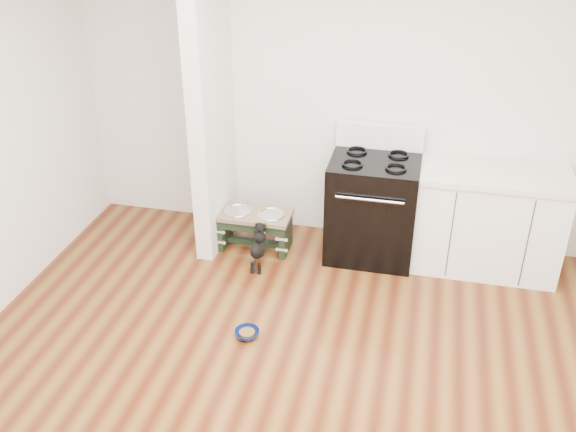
# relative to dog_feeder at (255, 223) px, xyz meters

# --- Properties ---
(ground) EXTENTS (5.00, 5.00, 0.00)m
(ground) POSITION_rel_dog_feeder_xyz_m (0.79, -2.00, -0.26)
(ground) COLOR #481D0C
(ground) RESTS_ON ground
(room_shell) EXTENTS (5.00, 5.00, 5.00)m
(room_shell) POSITION_rel_dog_feeder_xyz_m (0.79, -2.00, 1.36)
(room_shell) COLOR silver
(room_shell) RESTS_ON ground
(partition_wall) EXTENTS (0.15, 0.80, 2.70)m
(partition_wall) POSITION_rel_dog_feeder_xyz_m (-0.39, 0.10, 1.09)
(partition_wall) COLOR silver
(partition_wall) RESTS_ON ground
(oven_range) EXTENTS (0.76, 0.69, 1.14)m
(oven_range) POSITION_rel_dog_feeder_xyz_m (1.04, 0.16, 0.22)
(oven_range) COLOR black
(oven_range) RESTS_ON ground
(cabinet_run) EXTENTS (1.24, 0.64, 0.91)m
(cabinet_run) POSITION_rel_dog_feeder_xyz_m (2.02, 0.18, 0.20)
(cabinet_run) COLOR white
(cabinet_run) RESTS_ON ground
(dog_feeder) EXTENTS (0.66, 0.35, 0.38)m
(dog_feeder) POSITION_rel_dog_feeder_xyz_m (0.00, 0.00, 0.00)
(dog_feeder) COLOR black
(dog_feeder) RESTS_ON ground
(puppy) EXTENTS (0.12, 0.34, 0.40)m
(puppy) POSITION_rel_dog_feeder_xyz_m (0.12, -0.30, -0.04)
(puppy) COLOR black
(puppy) RESTS_ON ground
(floor_bowl) EXTENTS (0.21, 0.21, 0.06)m
(floor_bowl) POSITION_rel_dog_feeder_xyz_m (0.28, -1.24, -0.23)
(floor_bowl) COLOR #0B1A51
(floor_bowl) RESTS_ON ground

